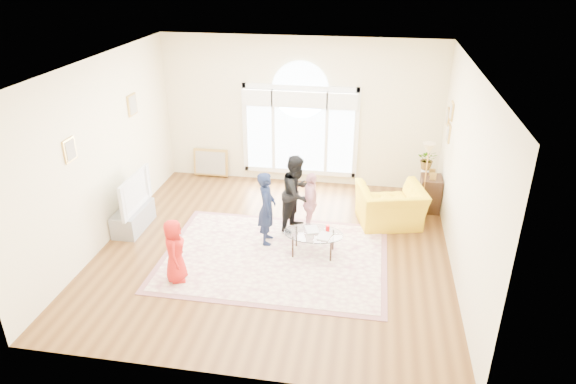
% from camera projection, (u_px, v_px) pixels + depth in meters
% --- Properties ---
extents(ground, '(6.00, 6.00, 0.00)m').
position_uv_depth(ground, '(274.00, 249.00, 9.01)').
color(ground, '#533216').
rests_on(ground, ground).
extents(room_shell, '(6.00, 6.00, 6.00)m').
position_uv_depth(room_shell, '(300.00, 116.00, 10.86)').
color(room_shell, beige).
rests_on(room_shell, ground).
extents(area_rug, '(3.60, 2.60, 0.02)m').
position_uv_depth(area_rug, '(275.00, 257.00, 8.76)').
color(area_rug, beige).
rests_on(area_rug, ground).
extents(rug_border, '(3.80, 2.80, 0.01)m').
position_uv_depth(rug_border, '(275.00, 257.00, 8.77)').
color(rug_border, '#8F5A5B').
rests_on(rug_border, ground).
extents(tv_console, '(0.45, 1.00, 0.42)m').
position_uv_depth(tv_console, '(133.00, 218.00, 9.60)').
color(tv_console, gray).
rests_on(tv_console, ground).
extents(television, '(0.18, 1.18, 0.68)m').
position_uv_depth(television, '(130.00, 192.00, 9.37)').
color(television, black).
rests_on(television, tv_console).
extents(coffee_table, '(1.02, 0.67, 0.54)m').
position_uv_depth(coffee_table, '(313.00, 234.00, 8.69)').
color(coffee_table, silver).
rests_on(coffee_table, ground).
extents(armchair, '(1.40, 1.29, 0.77)m').
position_uv_depth(armchair, '(390.00, 206.00, 9.66)').
color(armchair, yellow).
rests_on(armchair, ground).
extents(side_cabinet, '(0.40, 0.50, 0.70)m').
position_uv_depth(side_cabinet, '(430.00, 194.00, 10.24)').
color(side_cabinet, black).
rests_on(side_cabinet, ground).
extents(floor_lamp, '(0.28, 0.28, 1.51)m').
position_uv_depth(floor_lamp, '(428.00, 155.00, 9.60)').
color(floor_lamp, black).
rests_on(floor_lamp, ground).
extents(plant_pedestal, '(0.20, 0.20, 0.70)m').
position_uv_depth(plant_pedestal, '(424.00, 185.00, 10.63)').
color(plant_pedestal, white).
rests_on(plant_pedestal, ground).
extents(potted_plant, '(0.43, 0.38, 0.43)m').
position_uv_depth(potted_plant, '(428.00, 159.00, 10.39)').
color(potted_plant, '#33722D').
rests_on(potted_plant, plant_pedestal).
extents(leaning_picture, '(0.80, 0.14, 0.62)m').
position_uv_depth(leaning_picture, '(212.00, 176.00, 11.90)').
color(leaning_picture, tan).
rests_on(leaning_picture, ground).
extents(child_red, '(0.45, 0.58, 1.05)m').
position_uv_depth(child_red, '(175.00, 251.00, 7.93)').
color(child_red, red).
rests_on(child_red, area_rug).
extents(child_navy, '(0.38, 0.52, 1.33)m').
position_uv_depth(child_navy, '(267.00, 208.00, 8.93)').
color(child_navy, '#141D3A').
rests_on(child_navy, area_rug).
extents(child_black, '(0.75, 0.85, 1.44)m').
position_uv_depth(child_black, '(297.00, 193.00, 9.35)').
color(child_black, black).
rests_on(child_black, area_rug).
extents(child_pink, '(0.39, 0.73, 1.18)m').
position_uv_depth(child_pink, '(310.00, 203.00, 9.27)').
color(child_pink, pink).
rests_on(child_pink, area_rug).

